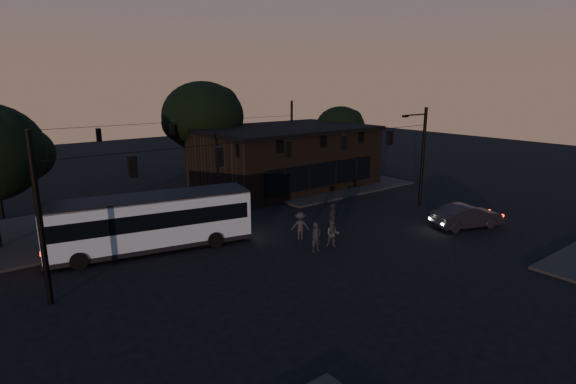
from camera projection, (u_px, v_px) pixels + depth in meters
ground at (334, 260)px, 24.09m from camera, size 120.00×120.00×0.00m
sidewalk_far_right at (323, 184)px, 41.97m from camera, size 14.00×10.00×0.15m
building at (285, 156)px, 41.06m from camera, size 15.40×10.41×5.40m
tree_behind at (203, 117)px, 41.84m from camera, size 7.60×7.60×9.43m
tree_right at (340, 128)px, 47.54m from camera, size 5.20×5.20×6.86m
signal_rig_near at (288, 168)px, 26.09m from camera, size 26.24×0.30×7.50m
signal_rig_far at (173, 143)px, 38.39m from camera, size 26.24×0.30×7.50m
bus at (151, 220)px, 25.25m from camera, size 11.44×4.79×3.14m
car at (467, 216)px, 29.37m from camera, size 4.95×3.10×1.54m
pedestrian_a at (316, 237)px, 25.17m from camera, size 0.64×0.44×1.68m
pedestrian_b at (333, 234)px, 25.78m from camera, size 0.98×0.97×1.60m
pedestrian_c at (333, 218)px, 28.22m from camera, size 1.21×0.88×1.91m
pedestrian_d at (300, 226)px, 27.07m from camera, size 1.27×1.15×1.72m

